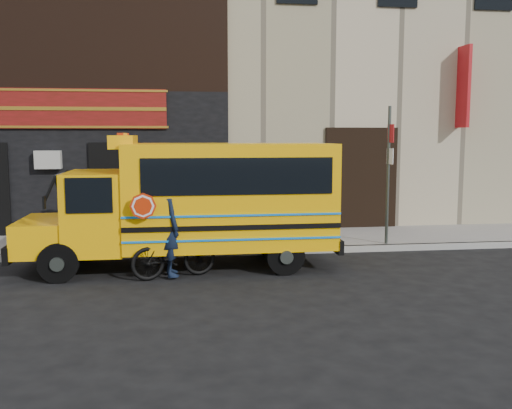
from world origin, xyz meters
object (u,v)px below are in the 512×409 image
object	(u,v)px
school_bus	(198,200)
cyclist	(171,229)
bicycle	(174,252)
sign_pole	(388,172)

from	to	relation	value
school_bus	cyclist	bearing A→B (deg)	-123.98
school_bus	bicycle	distance (m)	1.45
school_bus	cyclist	world-z (taller)	school_bus
cyclist	sign_pole	bearing A→B (deg)	-76.22
sign_pole	bicycle	world-z (taller)	sign_pole
bicycle	cyclist	bearing A→B (deg)	28.85
school_bus	bicycle	world-z (taller)	school_bus
sign_pole	cyclist	distance (m)	5.97
school_bus	cyclist	xyz separation A→B (m)	(-0.59, -0.88, -0.49)
bicycle	cyclist	distance (m)	0.48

